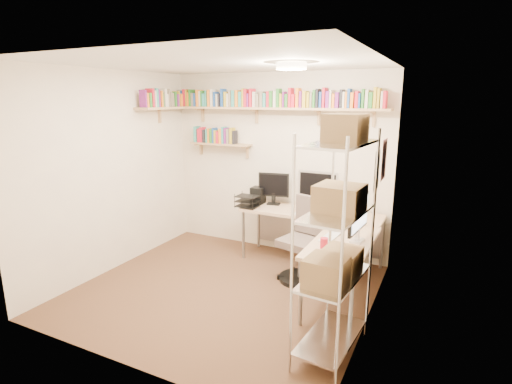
% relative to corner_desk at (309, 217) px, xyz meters
% --- Properties ---
extents(ground, '(3.20, 3.20, 0.00)m').
position_rel_corner_desk_xyz_m(ground, '(-0.68, -0.95, -0.70)').
color(ground, '#4A3520').
rests_on(ground, ground).
extents(room_shell, '(3.24, 3.04, 2.52)m').
position_rel_corner_desk_xyz_m(room_shell, '(-0.67, -0.95, 0.84)').
color(room_shell, '#EFE2C2').
rests_on(room_shell, ground).
extents(wall_shelves, '(3.12, 1.09, 0.80)m').
position_rel_corner_desk_xyz_m(wall_shelves, '(-1.09, 0.35, 1.33)').
color(wall_shelves, tan).
rests_on(wall_shelves, ground).
extents(corner_desk, '(1.92, 1.81, 1.23)m').
position_rel_corner_desk_xyz_m(corner_desk, '(0.00, 0.00, 0.00)').
color(corner_desk, '#D5B48B').
rests_on(corner_desk, ground).
extents(office_chair, '(0.55, 0.56, 1.01)m').
position_rel_corner_desk_xyz_m(office_chair, '(0.04, -0.27, -0.28)').
color(office_chair, black).
rests_on(office_chair, ground).
extents(wire_rack, '(0.48, 0.86, 2.04)m').
position_rel_corner_desk_xyz_m(wire_rack, '(0.74, -1.52, 0.48)').
color(wire_rack, silver).
rests_on(wire_rack, ground).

